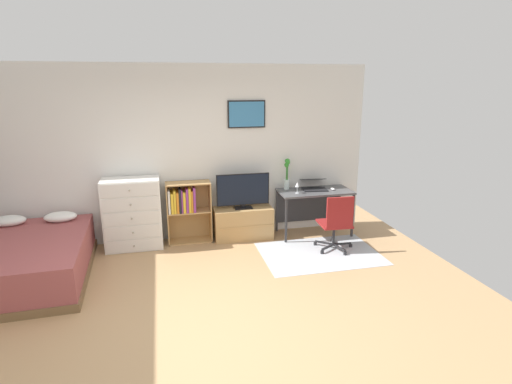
{
  "coord_description": "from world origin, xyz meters",
  "views": [
    {
      "loc": [
        -0.22,
        -3.91,
        2.45
      ],
      "look_at": [
        1.05,
        1.5,
        0.94
      ],
      "focal_mm": 28.82,
      "sensor_mm": 36.0,
      "label": 1
    }
  ],
  "objects_px": {
    "desk": "(313,197)",
    "bed": "(25,260)",
    "television": "(243,191)",
    "wine_glass": "(297,185)",
    "dresser": "(133,214)",
    "office_chair": "(337,222)",
    "laptop": "(314,185)",
    "computer_mouse": "(333,189)",
    "tv_stand": "(243,223)",
    "bamboo_vase": "(287,172)",
    "bookshelf": "(185,206)"
  },
  "relations": [
    {
      "from": "television",
      "to": "office_chair",
      "type": "distance_m",
      "value": 1.51
    },
    {
      "from": "desk",
      "to": "bamboo_vase",
      "type": "distance_m",
      "value": 0.6
    },
    {
      "from": "bed",
      "to": "television",
      "type": "height_order",
      "value": "television"
    },
    {
      "from": "desk",
      "to": "wine_glass",
      "type": "xyz_separation_m",
      "value": [
        -0.33,
        -0.17,
        0.27
      ]
    },
    {
      "from": "dresser",
      "to": "television",
      "type": "xyz_separation_m",
      "value": [
        1.68,
        -0.01,
        0.25
      ]
    },
    {
      "from": "office_chair",
      "to": "computer_mouse",
      "type": "xyz_separation_m",
      "value": [
        0.23,
        0.71,
        0.3
      ]
    },
    {
      "from": "bed",
      "to": "office_chair",
      "type": "relative_size",
      "value": 2.36
    },
    {
      "from": "office_chair",
      "to": "wine_glass",
      "type": "xyz_separation_m",
      "value": [
        -0.4,
        0.65,
        0.42
      ]
    },
    {
      "from": "bed",
      "to": "desk",
      "type": "height_order",
      "value": "desk"
    },
    {
      "from": "office_chair",
      "to": "wine_glass",
      "type": "bearing_deg",
      "value": 124.86
    },
    {
      "from": "dresser",
      "to": "bookshelf",
      "type": "bearing_deg",
      "value": 4.52
    },
    {
      "from": "bookshelf",
      "to": "tv_stand",
      "type": "relative_size",
      "value": 1.03
    },
    {
      "from": "computer_mouse",
      "to": "bamboo_vase",
      "type": "relative_size",
      "value": 0.21
    },
    {
      "from": "tv_stand",
      "to": "bamboo_vase",
      "type": "height_order",
      "value": "bamboo_vase"
    },
    {
      "from": "laptop",
      "to": "wine_glass",
      "type": "height_order",
      "value": "wine_glass"
    },
    {
      "from": "tv_stand",
      "to": "wine_glass",
      "type": "xyz_separation_m",
      "value": [
        0.83,
        -0.18,
        0.62
      ]
    },
    {
      "from": "bookshelf",
      "to": "computer_mouse",
      "type": "relative_size",
      "value": 9.16
    },
    {
      "from": "office_chair",
      "to": "computer_mouse",
      "type": "distance_m",
      "value": 0.8
    },
    {
      "from": "tv_stand",
      "to": "wine_glass",
      "type": "bearing_deg",
      "value": -12.36
    },
    {
      "from": "computer_mouse",
      "to": "wine_glass",
      "type": "height_order",
      "value": "wine_glass"
    },
    {
      "from": "dresser",
      "to": "desk",
      "type": "xyz_separation_m",
      "value": [
        2.84,
        0.0,
        0.07
      ]
    },
    {
      "from": "wine_glass",
      "to": "television",
      "type": "bearing_deg",
      "value": 169.12
    },
    {
      "from": "bookshelf",
      "to": "bamboo_vase",
      "type": "bearing_deg",
      "value": 1.89
    },
    {
      "from": "office_chair",
      "to": "tv_stand",
      "type": "bearing_deg",
      "value": 149.38
    },
    {
      "from": "office_chair",
      "to": "bed",
      "type": "bearing_deg",
      "value": -177.13
    },
    {
      "from": "television",
      "to": "bookshelf",
      "type": "bearing_deg",
      "value": 175.57
    },
    {
      "from": "computer_mouse",
      "to": "wine_glass",
      "type": "bearing_deg",
      "value": -174.26
    },
    {
      "from": "dresser",
      "to": "bookshelf",
      "type": "distance_m",
      "value": 0.79
    },
    {
      "from": "bookshelf",
      "to": "office_chair",
      "type": "relative_size",
      "value": 1.11
    },
    {
      "from": "tv_stand",
      "to": "office_chair",
      "type": "relative_size",
      "value": 1.07
    },
    {
      "from": "dresser",
      "to": "bamboo_vase",
      "type": "xyz_separation_m",
      "value": [
        2.42,
        0.12,
        0.49
      ]
    },
    {
      "from": "dresser",
      "to": "desk",
      "type": "distance_m",
      "value": 2.84
    },
    {
      "from": "tv_stand",
      "to": "computer_mouse",
      "type": "distance_m",
      "value": 1.55
    },
    {
      "from": "office_chair",
      "to": "laptop",
      "type": "xyz_separation_m",
      "value": [
        -0.04,
        0.86,
        0.35
      ]
    },
    {
      "from": "desk",
      "to": "office_chair",
      "type": "bearing_deg",
      "value": -85.64
    },
    {
      "from": "bamboo_vase",
      "to": "office_chair",
      "type": "bearing_deg",
      "value": -62.69
    },
    {
      "from": "dresser",
      "to": "wine_glass",
      "type": "relative_size",
      "value": 5.93
    },
    {
      "from": "laptop",
      "to": "computer_mouse",
      "type": "xyz_separation_m",
      "value": [
        0.27,
        -0.15,
        -0.05
      ]
    },
    {
      "from": "bookshelf",
      "to": "laptop",
      "type": "height_order",
      "value": "bookshelf"
    },
    {
      "from": "tv_stand",
      "to": "desk",
      "type": "xyz_separation_m",
      "value": [
        1.17,
        -0.01,
        0.35
      ]
    },
    {
      "from": "television",
      "to": "wine_glass",
      "type": "relative_size",
      "value": 4.64
    },
    {
      "from": "computer_mouse",
      "to": "tv_stand",
      "type": "bearing_deg",
      "value": 175.32
    },
    {
      "from": "bed",
      "to": "dresser",
      "type": "height_order",
      "value": "dresser"
    },
    {
      "from": "bookshelf",
      "to": "bamboo_vase",
      "type": "relative_size",
      "value": 1.89
    },
    {
      "from": "computer_mouse",
      "to": "dresser",
      "type": "bearing_deg",
      "value": 178.09
    },
    {
      "from": "television",
      "to": "computer_mouse",
      "type": "bearing_deg",
      "value": -3.81
    },
    {
      "from": "desk",
      "to": "bed",
      "type": "bearing_deg",
      "value": -169.28
    },
    {
      "from": "television",
      "to": "dresser",
      "type": "bearing_deg",
      "value": 179.75
    },
    {
      "from": "television",
      "to": "bamboo_vase",
      "type": "relative_size",
      "value": 1.65
    },
    {
      "from": "dresser",
      "to": "office_chair",
      "type": "relative_size",
      "value": 1.24
    }
  ]
}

